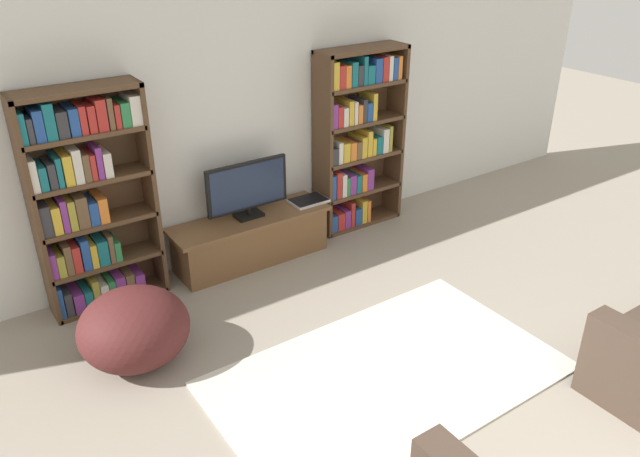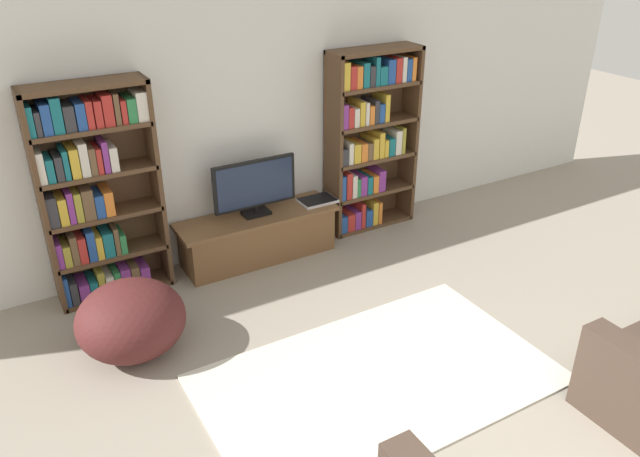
# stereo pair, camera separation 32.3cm
# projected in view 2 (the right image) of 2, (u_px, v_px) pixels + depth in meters

# --- Properties ---
(wall_back) EXTENTS (8.80, 0.06, 2.60)m
(wall_back) POSITION_uv_depth(u_px,v_px,m) (252.00, 110.00, 5.43)
(wall_back) COLOR silver
(wall_back) RESTS_ON ground_plane
(bookshelf_left) EXTENTS (0.91, 0.30, 1.75)m
(bookshelf_left) POSITION_uv_depth(u_px,v_px,m) (94.00, 194.00, 4.83)
(bookshelf_left) COLOR #513823
(bookshelf_left) RESTS_ON ground_plane
(bookshelf_right) EXTENTS (0.91, 0.30, 1.75)m
(bookshelf_right) POSITION_uv_depth(u_px,v_px,m) (367.00, 139.00, 5.96)
(bookshelf_right) COLOR #513823
(bookshelf_right) RESTS_ON ground_plane
(tv_stand) EXTENTS (1.46, 0.44, 0.43)m
(tv_stand) POSITION_uv_depth(u_px,v_px,m) (258.00, 236.00, 5.65)
(tv_stand) COLOR brown
(tv_stand) RESTS_ON ground_plane
(television) EXTENTS (0.77, 0.16, 0.51)m
(television) POSITION_uv_depth(u_px,v_px,m) (255.00, 186.00, 5.44)
(television) COLOR black
(television) RESTS_ON tv_stand
(laptop) EXTENTS (0.34, 0.23, 0.03)m
(laptop) POSITION_uv_depth(u_px,v_px,m) (317.00, 200.00, 5.80)
(laptop) COLOR silver
(laptop) RESTS_ON tv_stand
(area_rug) EXTENTS (2.36, 1.41, 0.02)m
(area_rug) POSITION_uv_depth(u_px,v_px,m) (378.00, 378.00, 4.24)
(area_rug) COLOR beige
(area_rug) RESTS_ON ground_plane
(beanbag_ottoman) EXTENTS (0.77, 0.77, 0.54)m
(beanbag_ottoman) POSITION_uv_depth(u_px,v_px,m) (131.00, 320.00, 4.40)
(beanbag_ottoman) COLOR #4C1E1E
(beanbag_ottoman) RESTS_ON ground_plane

